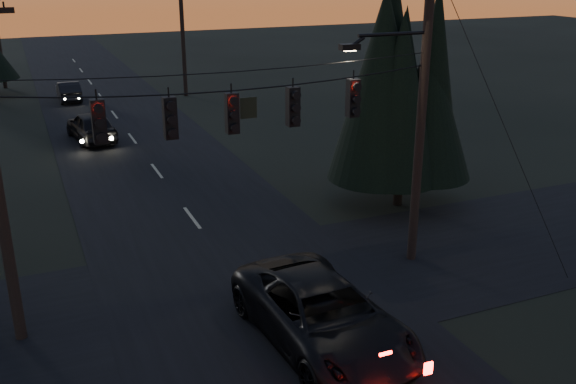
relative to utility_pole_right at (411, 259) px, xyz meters
name	(u,v)px	position (x,y,z in m)	size (l,w,h in m)	color
main_road	(167,185)	(-5.50, 10.00, 0.01)	(8.00, 120.00, 0.02)	black
cross_road	(247,292)	(-5.50, 0.00, 0.01)	(60.00, 7.00, 0.02)	black
utility_pole_right	(411,259)	(0.00, 0.00, 0.00)	(5.00, 0.30, 10.00)	black
utility_pole_left	(22,338)	(-11.50, 0.00, 0.00)	(1.80, 0.30, 8.50)	black
utility_pole_far_r	(186,96)	(0.00, 28.00, 0.00)	(1.80, 0.30, 8.50)	black
utility_pole_far_l	(6,88)	(-11.50, 36.00, 0.00)	(0.30, 0.30, 8.00)	black
span_signal_assembly	(234,111)	(-5.74, 0.00, 5.28)	(11.50, 0.44, 1.54)	black
evergreen_right	(405,84)	(2.18, 4.27, 4.67)	(4.07, 4.07, 8.15)	black
suv_near	(323,315)	(-4.70, -3.21, 0.81)	(2.70, 5.86, 1.63)	black
sedan_oncoming_a	(91,126)	(-7.48, 18.45, 0.77)	(1.83, 4.54, 1.55)	black
sedan_oncoming_b	(69,91)	(-7.60, 29.42, 0.64)	(1.35, 3.87, 1.28)	black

